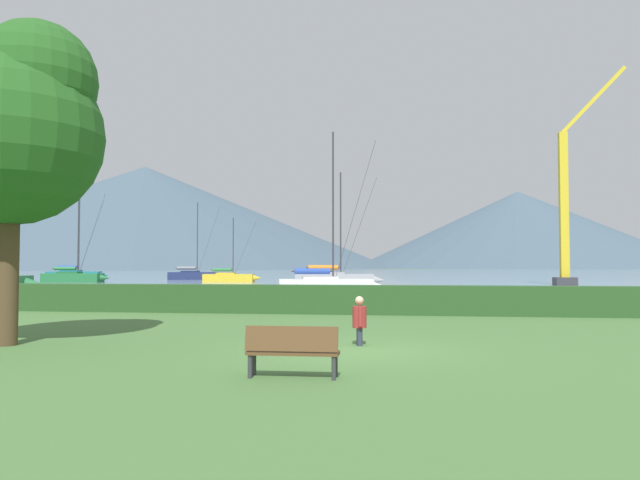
{
  "coord_description": "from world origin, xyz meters",
  "views": [
    {
      "loc": [
        1.34,
        -14.84,
        2.05
      ],
      "look_at": [
        -10.32,
        66.94,
        5.35
      ],
      "focal_mm": 34.76,
      "sensor_mm": 36.0,
      "label": 1
    }
  ],
  "objects_px": {
    "sailboat_slip_4": "(335,279)",
    "park_tree": "(16,124)",
    "sailboat_slip_2": "(74,277)",
    "sailboat_slip_7": "(75,274)",
    "sailboat_slip_8": "(230,277)",
    "person_seated_viewer": "(359,318)",
    "sailboat_slip_5": "(194,275)",
    "sailboat_slip_1": "(327,285)",
    "dock_crane": "(566,214)",
    "park_bench_near_path": "(292,349)"
  },
  "relations": [
    {
      "from": "dock_crane",
      "to": "sailboat_slip_5",
      "type": "bearing_deg",
      "value": 158.75
    },
    {
      "from": "sailboat_slip_2",
      "to": "sailboat_slip_7",
      "type": "relative_size",
      "value": 0.92
    },
    {
      "from": "park_tree",
      "to": "dock_crane",
      "type": "bearing_deg",
      "value": 62.73
    },
    {
      "from": "sailboat_slip_4",
      "to": "dock_crane",
      "type": "xyz_separation_m",
      "value": [
        22.51,
        5.96,
        6.42
      ]
    },
    {
      "from": "sailboat_slip_1",
      "to": "sailboat_slip_8",
      "type": "height_order",
      "value": "sailboat_slip_1"
    },
    {
      "from": "sailboat_slip_5",
      "to": "dock_crane",
      "type": "relative_size",
      "value": 0.49
    },
    {
      "from": "sailboat_slip_7",
      "to": "sailboat_slip_2",
      "type": "bearing_deg",
      "value": -74.97
    },
    {
      "from": "person_seated_viewer",
      "to": "park_tree",
      "type": "distance_m",
      "value": 10.16
    },
    {
      "from": "sailboat_slip_5",
      "to": "dock_crane",
      "type": "xyz_separation_m",
      "value": [
        44.86,
        -17.45,
        6.48
      ]
    },
    {
      "from": "park_bench_near_path",
      "to": "sailboat_slip_8",
      "type": "bearing_deg",
      "value": 106.43
    },
    {
      "from": "sailboat_slip_7",
      "to": "park_tree",
      "type": "distance_m",
      "value": 75.41
    },
    {
      "from": "park_bench_near_path",
      "to": "sailboat_slip_5",
      "type": "bearing_deg",
      "value": 109.95
    },
    {
      "from": "sailboat_slip_7",
      "to": "dock_crane",
      "type": "bearing_deg",
      "value": -28.95
    },
    {
      "from": "park_bench_near_path",
      "to": "dock_crane",
      "type": "relative_size",
      "value": 0.08
    },
    {
      "from": "person_seated_viewer",
      "to": "dock_crane",
      "type": "height_order",
      "value": "dock_crane"
    },
    {
      "from": "sailboat_slip_2",
      "to": "sailboat_slip_1",
      "type": "bearing_deg",
      "value": -42.11
    },
    {
      "from": "sailboat_slip_2",
      "to": "dock_crane",
      "type": "bearing_deg",
      "value": -9.04
    },
    {
      "from": "sailboat_slip_2",
      "to": "dock_crane",
      "type": "distance_m",
      "value": 54.63
    },
    {
      "from": "sailboat_slip_8",
      "to": "sailboat_slip_2",
      "type": "bearing_deg",
      "value": -171.85
    },
    {
      "from": "sailboat_slip_1",
      "to": "sailboat_slip_5",
      "type": "relative_size",
      "value": 1.08
    },
    {
      "from": "sailboat_slip_2",
      "to": "sailboat_slip_8",
      "type": "xyz_separation_m",
      "value": [
        17.39,
        4.43,
        -0.09
      ]
    },
    {
      "from": "sailboat_slip_1",
      "to": "park_bench_near_path",
      "type": "xyz_separation_m",
      "value": [
        3.61,
        -32.19,
        -0.12
      ]
    },
    {
      "from": "dock_crane",
      "to": "park_bench_near_path",
      "type": "bearing_deg",
      "value": -108.43
    },
    {
      "from": "sailboat_slip_5",
      "to": "park_tree",
      "type": "distance_m",
      "value": 70.1
    },
    {
      "from": "sailboat_slip_5",
      "to": "dock_crane",
      "type": "distance_m",
      "value": 48.56
    },
    {
      "from": "park_bench_near_path",
      "to": "sailboat_slip_7",
      "type": "bearing_deg",
      "value": 121.26
    },
    {
      "from": "sailboat_slip_2",
      "to": "dock_crane",
      "type": "xyz_separation_m",
      "value": [
        54.17,
        -2.84,
        6.48
      ]
    },
    {
      "from": "sailboat_slip_5",
      "to": "person_seated_viewer",
      "type": "distance_m",
      "value": 71.66
    },
    {
      "from": "sailboat_slip_1",
      "to": "sailboat_slip_8",
      "type": "relative_size",
      "value": 1.5
    },
    {
      "from": "sailboat_slip_5",
      "to": "park_tree",
      "type": "height_order",
      "value": "sailboat_slip_5"
    },
    {
      "from": "sailboat_slip_2",
      "to": "sailboat_slip_7",
      "type": "bearing_deg",
      "value": 113.16
    },
    {
      "from": "sailboat_slip_5",
      "to": "sailboat_slip_7",
      "type": "bearing_deg",
      "value": 172.84
    },
    {
      "from": "sailboat_slip_2",
      "to": "dock_crane",
      "type": "relative_size",
      "value": 0.5
    },
    {
      "from": "sailboat_slip_8",
      "to": "sailboat_slip_4",
      "type": "bearing_deg",
      "value": -48.98
    },
    {
      "from": "sailboat_slip_2",
      "to": "sailboat_slip_5",
      "type": "bearing_deg",
      "value": 51.45
    },
    {
      "from": "sailboat_slip_2",
      "to": "person_seated_viewer",
      "type": "height_order",
      "value": "sailboat_slip_2"
    },
    {
      "from": "park_bench_near_path",
      "to": "park_tree",
      "type": "relative_size",
      "value": 0.2
    },
    {
      "from": "sailboat_slip_5",
      "to": "park_tree",
      "type": "relative_size",
      "value": 1.28
    },
    {
      "from": "sailboat_slip_5",
      "to": "person_seated_viewer",
      "type": "xyz_separation_m",
      "value": [
        27.96,
        -65.98,
        0.04
      ]
    },
    {
      "from": "sailboat_slip_2",
      "to": "park_bench_near_path",
      "type": "height_order",
      "value": "sailboat_slip_2"
    },
    {
      "from": "sailboat_slip_2",
      "to": "person_seated_viewer",
      "type": "bearing_deg",
      "value": -60.08
    },
    {
      "from": "sailboat_slip_7",
      "to": "sailboat_slip_8",
      "type": "distance_m",
      "value": 26.48
    },
    {
      "from": "sailboat_slip_1",
      "to": "person_seated_viewer",
      "type": "distance_m",
      "value": 27.83
    },
    {
      "from": "dock_crane",
      "to": "sailboat_slip_8",
      "type": "bearing_deg",
      "value": 168.83
    },
    {
      "from": "sailboat_slip_2",
      "to": "sailboat_slip_5",
      "type": "height_order",
      "value": "sailboat_slip_2"
    },
    {
      "from": "sailboat_slip_4",
      "to": "park_tree",
      "type": "distance_m",
      "value": 44.22
    },
    {
      "from": "sailboat_slip_1",
      "to": "sailboat_slip_5",
      "type": "distance_m",
      "value": 45.11
    },
    {
      "from": "sailboat_slip_8",
      "to": "dock_crane",
      "type": "relative_size",
      "value": 0.35
    },
    {
      "from": "person_seated_viewer",
      "to": "sailboat_slip_4",
      "type": "bearing_deg",
      "value": 88.07
    },
    {
      "from": "sailboat_slip_2",
      "to": "person_seated_viewer",
      "type": "relative_size",
      "value": 8.65
    }
  ]
}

